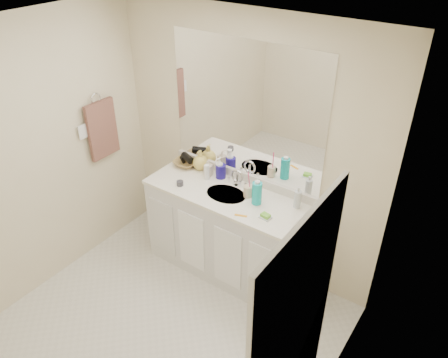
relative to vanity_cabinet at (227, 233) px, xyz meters
name	(u,v)px	position (x,y,z in m)	size (l,w,h in m)	color
floor	(156,338)	(0.00, -1.02, -0.42)	(2.60, 2.60, 0.00)	silver
ceiling	(119,44)	(0.00, -1.02, 1.97)	(2.60, 2.60, 0.02)	white
wall_back	(245,149)	(0.00, 0.28, 0.77)	(2.60, 0.02, 2.40)	beige
wall_left	(27,167)	(-1.30, -1.02, 0.77)	(0.02, 2.60, 2.40)	beige
wall_right	(319,309)	(1.30, -1.02, 0.77)	(0.02, 2.60, 2.40)	beige
vanity_cabinet	(227,233)	(0.00, 0.00, 0.00)	(1.50, 0.55, 0.85)	silver
countertop	(227,194)	(0.00, 0.00, 0.44)	(1.52, 0.57, 0.03)	white
backsplash	(243,176)	(0.00, 0.26, 0.50)	(1.52, 0.03, 0.08)	silver
sink_basin	(226,195)	(0.00, -0.02, 0.44)	(0.37, 0.37, 0.02)	#B5AA9E
faucet	(237,180)	(0.00, 0.16, 0.51)	(0.02, 0.02, 0.11)	silver
mirror	(246,111)	(0.00, 0.27, 1.14)	(1.48, 0.01, 1.20)	white
blue_mug	(221,171)	(-0.20, 0.18, 0.52)	(0.10, 0.10, 0.13)	navy
tan_cup	(248,191)	(0.18, 0.06, 0.51)	(0.08, 0.08, 0.10)	beige
toothbrush	(249,182)	(0.19, 0.06, 0.60)	(0.01, 0.01, 0.20)	#FF437E
mouthwash_bottle	(257,193)	(0.29, 0.01, 0.56)	(0.08, 0.08, 0.20)	#0EB0B1
clear_pump_bottle	(297,199)	(0.60, 0.16, 0.53)	(0.06, 0.06, 0.16)	silver
soap_dish	(265,217)	(0.46, -0.12, 0.46)	(0.09, 0.07, 0.01)	white
green_soap	(265,215)	(0.46, -0.12, 0.48)	(0.07, 0.05, 0.03)	#6CC530
orange_comb	(241,215)	(0.28, -0.21, 0.46)	(0.10, 0.02, 0.00)	orange
dark_jar	(180,183)	(-0.42, -0.14, 0.48)	(0.06, 0.06, 0.04)	#36353C
extra_white_bottle	(207,172)	(-0.28, 0.08, 0.53)	(0.05, 0.05, 0.15)	white
soap_bottle_white	(219,168)	(-0.21, 0.18, 0.56)	(0.08, 0.08, 0.20)	white
soap_bottle_cream	(209,168)	(-0.32, 0.15, 0.53)	(0.07, 0.07, 0.16)	beige
soap_bottle_yellow	(200,160)	(-0.45, 0.20, 0.55)	(0.15, 0.15, 0.19)	#E0C657
wicker_basket	(186,163)	(-0.60, 0.17, 0.48)	(0.23, 0.23, 0.06)	olive
hair_dryer	(187,158)	(-0.58, 0.17, 0.54)	(0.07, 0.07, 0.14)	black
towel_ring	(96,99)	(-1.27, -0.25, 1.12)	(0.11, 0.11, 0.01)	silver
hand_towel	(102,130)	(-1.25, -0.25, 0.82)	(0.04, 0.32, 0.55)	#4F312A
switch_plate	(83,132)	(-1.27, -0.45, 0.88)	(0.01, 0.09, 0.13)	white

